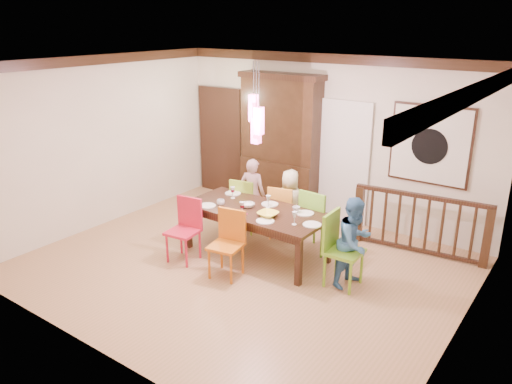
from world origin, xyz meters
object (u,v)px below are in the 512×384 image
Objects in this scene: chair_end_right at (345,246)px; person_far_mid at (290,204)px; person_end_right at (355,242)px; dining_table at (256,214)px; person_far_left at (253,194)px; balustrade at (420,223)px; chair_far_left at (246,201)px; china_hutch at (280,144)px.

person_far_mid is (-1.46, 0.95, -0.01)m from chair_end_right.
dining_table is at bearing 104.08° from person_end_right.
person_end_right is at bearing 149.97° from person_far_left.
person_end_right is (-0.39, -1.48, 0.13)m from balustrade.
chair_far_left is 0.81× the size of person_far_mid.
chair_end_right is at bearing 146.85° from person_far_left.
dining_table is 1.79× the size of person_far_left.
person_end_right is at bearing 1.68° from dining_table.
person_far_left is at bearing -171.87° from balustrade.
chair_far_left is at bearing 69.52° from chair_end_right.
person_far_mid is (0.73, 0.21, 0.04)m from chair_far_left.
chair_far_left is 0.76× the size of person_far_left.
chair_far_left is at bearing 136.38° from dining_table.
chair_end_right reaches higher than chair_far_left.
chair_far_left is at bearing -85.36° from china_hutch.
person_end_right is at bearing 153.50° from chair_far_left.
chair_end_right is (1.50, -0.08, -0.08)m from dining_table.
person_end_right is at bearing -44.92° from chair_end_right.
chair_end_right is at bearing -2.15° from dining_table.
china_hutch is at bearing -96.11° from chair_far_left.
chair_end_right is at bearing 149.88° from person_end_right.
person_far_left is (-0.67, 0.83, -0.05)m from dining_table.
china_hutch is 3.07m from person_end_right.
china_hutch reaches higher than chair_far_left.
chair_end_right is at bearing 128.28° from person_far_mid.
balustrade is at bearing -173.41° from chair_far_left.
china_hutch is 1.24× the size of balustrade.
person_far_mid reaches higher than chair_end_right.
dining_table is 1.08× the size of balustrade.
balustrade is 1.66× the size of person_far_left.
china_hutch reaches higher than dining_table.
china_hutch is 2.90m from balustrade.
person_far_mid is at bearing 87.56° from dining_table.
person_far_left is at bearing 83.58° from person_end_right.
chair_far_left is 2.81m from balustrade.
chair_end_right is (2.19, -0.75, 0.05)m from chair_far_left.
person_far_left reaches higher than person_far_mid.
china_hutch reaches higher than balustrade.
person_far_left is at bearing -83.98° from china_hutch.
balustrade is (2.68, 0.84, -0.04)m from chair_far_left.
person_end_right is (0.10, 0.10, 0.04)m from chair_end_right.
dining_table is at bearing 85.44° from chair_end_right.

